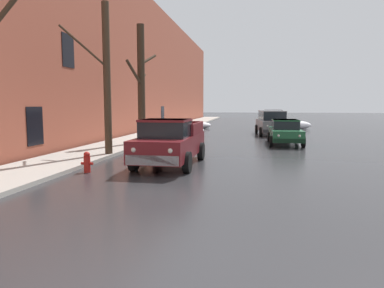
{
  "coord_description": "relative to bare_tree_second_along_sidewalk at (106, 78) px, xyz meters",
  "views": [
    {
      "loc": [
        1.14,
        -4.4,
        2.28
      ],
      "look_at": [
        -0.89,
        7.07,
        0.99
      ],
      "focal_mm": 33.49,
      "sensor_mm": 36.0,
      "label": 1
    }
  ],
  "objects": [
    {
      "name": "suv_grey_parked_kerbside_mid",
      "position": [
        7.54,
        12.84,
        -2.41
      ],
      "size": [
        2.45,
        4.99,
        1.82
      ],
      "color": "slate",
      "rests_on": "ground"
    },
    {
      "name": "sedan_green_parked_kerbside_close",
      "position": [
        8.03,
        6.4,
        -2.65
      ],
      "size": [
        1.89,
        4.38,
        1.42
      ],
      "color": "#1E5633",
      "rests_on": "ground"
    },
    {
      "name": "bare_tree_second_along_sidewalk",
      "position": [
        0.0,
        0.0,
        0.0
      ],
      "size": [
        1.3,
        3.42,
        6.58
      ],
      "color": "#423323",
      "rests_on": "ground"
    },
    {
      "name": "snow_bank_near_corner_right",
      "position": [
        9.76,
        19.13,
        -3.0
      ],
      "size": [
        2.97,
        1.44,
        0.82
      ],
      "color": "white",
      "rests_on": "ground"
    },
    {
      "name": "left_sidewalk_slab",
      "position": [
        -1.11,
        7.7,
        -3.33
      ],
      "size": [
        2.73,
        80.0,
        0.14
      ],
      "primitive_type": "cube",
      "color": "#A8A399",
      "rests_on": "ground"
    },
    {
      "name": "snow_bank_along_left_kerb",
      "position": [
        9.71,
        20.75,
        -3.16
      ],
      "size": [
        3.07,
        1.09,
        0.59
      ],
      "color": "white",
      "rests_on": "ground"
    },
    {
      "name": "ground_plane",
      "position": [
        5.19,
        -10.3,
        -3.4
      ],
      "size": [
        200.0,
        200.0,
        0.0
      ],
      "primitive_type": "plane",
      "color": "#2B2B2D"
    },
    {
      "name": "snow_bank_mid_block_left",
      "position": [
        1.01,
        11.61,
        -3.04
      ],
      "size": [
        3.01,
        1.34,
        0.73
      ],
      "color": "white",
      "rests_on": "ground"
    },
    {
      "name": "brick_townhouse_facade",
      "position": [
        -2.98,
        7.7,
        2.29
      ],
      "size": [
        0.63,
        80.0,
        11.38
      ],
      "color": "#9E4C38",
      "rests_on": "ground"
    },
    {
      "name": "suv_white_parked_far_down_block",
      "position": [
        7.88,
        19.54,
        -2.41
      ],
      "size": [
        2.16,
        4.31,
        1.82
      ],
      "color": "silver",
      "rests_on": "ground"
    },
    {
      "name": "pickup_truck_maroon_approaching_near_lane",
      "position": [
        3.2,
        -1.75,
        -2.52
      ],
      "size": [
        2.12,
        4.94,
        1.76
      ],
      "color": "maroon",
      "rests_on": "ground"
    },
    {
      "name": "fire_hydrant",
      "position": [
        0.78,
        -3.59,
        -3.04
      ],
      "size": [
        0.42,
        0.22,
        0.71
      ],
      "color": "#B21E19",
      "rests_on": "ground"
    },
    {
      "name": "bare_tree_mid_block",
      "position": [
        0.03,
        4.7,
        0.01
      ],
      "size": [
        0.81,
        3.16,
        6.66
      ],
      "color": "#382B1E",
      "rests_on": "ground"
    },
    {
      "name": "snow_bank_near_corner_left",
      "position": [
        1.11,
        19.17,
        -3.1
      ],
      "size": [
        2.04,
        1.38,
        0.61
      ],
      "color": "white",
      "rests_on": "ground"
    }
  ]
}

